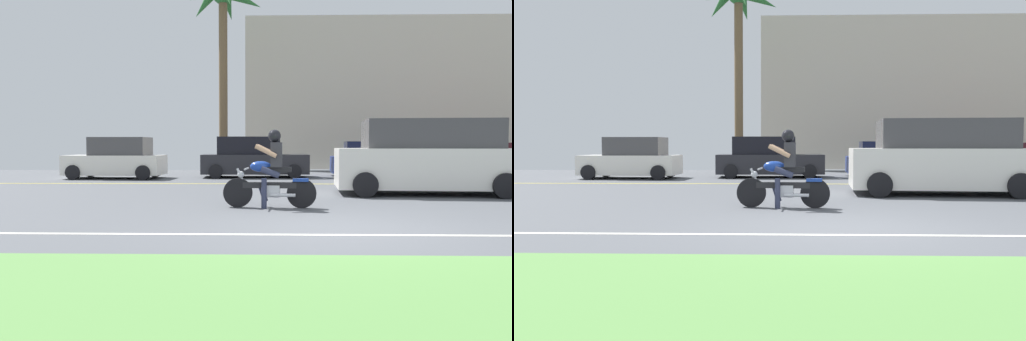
% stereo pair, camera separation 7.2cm
% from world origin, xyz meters
% --- Properties ---
extents(ground, '(56.00, 30.00, 0.04)m').
position_xyz_m(ground, '(0.00, 3.00, -0.02)').
color(ground, '#4C4F54').
extents(grass_median, '(56.00, 3.80, 0.06)m').
position_xyz_m(grass_median, '(0.00, -4.10, 0.03)').
color(grass_median, '#548442').
rests_on(grass_median, ground).
extents(lane_line_near, '(50.40, 0.12, 0.01)m').
position_xyz_m(lane_line_near, '(0.00, -0.60, 0.00)').
color(lane_line_near, silver).
rests_on(lane_line_near, ground).
extents(lane_line_far, '(50.40, 0.12, 0.01)m').
position_xyz_m(lane_line_far, '(0.00, 8.94, 0.00)').
color(lane_line_far, yellow).
rests_on(lane_line_far, ground).
extents(motorcyclist, '(1.97, 0.64, 1.65)m').
position_xyz_m(motorcyclist, '(-1.03, 2.56, 0.70)').
color(motorcyclist, black).
rests_on(motorcyclist, ground).
extents(suv_nearby, '(5.00, 2.52, 2.00)m').
position_xyz_m(suv_nearby, '(3.17, 5.58, 0.97)').
color(suv_nearby, white).
rests_on(suv_nearby, ground).
extents(parked_car_0, '(3.83, 2.01, 1.63)m').
position_xyz_m(parked_car_0, '(-7.08, 11.59, 0.75)').
color(parked_car_0, white).
rests_on(parked_car_0, ground).
extents(parked_car_1, '(4.39, 2.11, 1.66)m').
position_xyz_m(parked_car_1, '(-1.73, 12.48, 0.77)').
color(parked_car_1, '#232328').
rests_on(parked_car_1, ground).
extents(parked_car_2, '(3.99, 2.16, 1.47)m').
position_xyz_m(parked_car_2, '(3.45, 13.09, 0.69)').
color(parked_car_2, navy).
rests_on(parked_car_2, ground).
extents(parked_car_3, '(4.06, 2.08, 1.42)m').
position_xyz_m(parked_car_3, '(8.84, 13.23, 0.67)').
color(parked_car_3, '#AD1E1E').
rests_on(parked_car_3, ground).
extents(palm_tree_0, '(3.74, 3.72, 9.17)m').
position_xyz_m(palm_tree_0, '(-3.25, 15.61, 7.49)').
color(palm_tree_0, brown).
rests_on(palm_tree_0, ground).
extents(building_far, '(17.26, 4.00, 8.24)m').
position_xyz_m(building_far, '(6.28, 21.00, 4.12)').
color(building_far, beige).
rests_on(building_far, ground).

